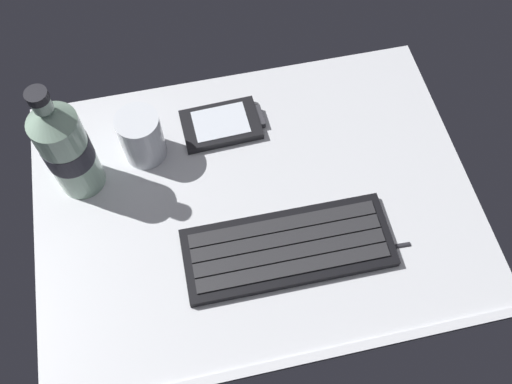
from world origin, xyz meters
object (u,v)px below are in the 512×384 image
Objects in this scene: water_bottle at (66,148)px; handheld_device at (222,124)px; juice_cup at (142,138)px; stylus_pen at (378,249)px; keyboard at (288,248)px.

handheld_device is at bearing 12.94° from water_bottle.
juice_cup is 37.67cm from stylus_pen.
juice_cup reaches higher than handheld_device.
water_bottle is 2.19× the size of stylus_pen.
juice_cup is at bearing -170.14° from handheld_device.
handheld_device is at bearing 127.39° from stylus_pen.
handheld_device is 30.54cm from stylus_pen.
juice_cup is 0.89× the size of stylus_pen.
water_bottle is (-9.77, -2.93, 5.10)cm from juice_cup.
handheld_device is 1.53× the size of juice_cup.
water_bottle reaches higher than handheld_device.
keyboard reaches higher than stylus_pen.
water_bottle is at bearing 147.34° from keyboard.
juice_cup is (-12.23, -2.13, 3.18)cm from handheld_device.
water_bottle is (-22.00, -5.05, 8.28)cm from handheld_device.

